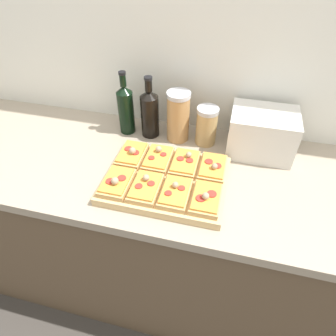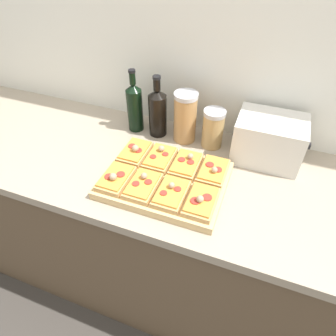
{
  "view_description": "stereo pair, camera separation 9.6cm",
  "coord_description": "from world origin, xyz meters",
  "px_view_note": "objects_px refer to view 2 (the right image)",
  "views": [
    {
      "loc": [
        0.23,
        -0.56,
        1.73
      ],
      "look_at": [
        0.02,
        0.26,
        0.98
      ],
      "focal_mm": 32.0,
      "sensor_mm": 36.0,
      "label": 1
    },
    {
      "loc": [
        0.32,
        -0.53,
        1.73
      ],
      "look_at": [
        0.02,
        0.26,
        0.98
      ],
      "focal_mm": 32.0,
      "sensor_mm": 36.0,
      "label": 2
    }
  ],
  "objects_px": {
    "olive_oil_bottle": "(135,106)",
    "grain_jar_short": "(213,128)",
    "wine_bottle": "(158,112)",
    "grain_jar_tall": "(185,117)",
    "toaster_oven": "(269,140)",
    "cutting_board": "(165,180)"
  },
  "relations": [
    {
      "from": "olive_oil_bottle",
      "to": "toaster_oven",
      "type": "relative_size",
      "value": 1.0
    },
    {
      "from": "grain_jar_tall",
      "to": "toaster_oven",
      "type": "xyz_separation_m",
      "value": [
        0.35,
        -0.01,
        -0.02
      ]
    },
    {
      "from": "olive_oil_bottle",
      "to": "toaster_oven",
      "type": "bearing_deg",
      "value": -0.73
    },
    {
      "from": "olive_oil_bottle",
      "to": "grain_jar_short",
      "type": "xyz_separation_m",
      "value": [
        0.36,
        0.0,
        -0.03
      ]
    },
    {
      "from": "wine_bottle",
      "to": "toaster_oven",
      "type": "xyz_separation_m",
      "value": [
        0.48,
        -0.01,
        -0.02
      ]
    },
    {
      "from": "olive_oil_bottle",
      "to": "grain_jar_short",
      "type": "relative_size",
      "value": 1.68
    },
    {
      "from": "cutting_board",
      "to": "olive_oil_bottle",
      "type": "height_order",
      "value": "olive_oil_bottle"
    },
    {
      "from": "wine_bottle",
      "to": "grain_jar_tall",
      "type": "xyz_separation_m",
      "value": [
        0.13,
        0.0,
        -0.0
      ]
    },
    {
      "from": "wine_bottle",
      "to": "grain_jar_tall",
      "type": "height_order",
      "value": "wine_bottle"
    },
    {
      "from": "grain_jar_tall",
      "to": "toaster_oven",
      "type": "bearing_deg",
      "value": -1.21
    },
    {
      "from": "olive_oil_bottle",
      "to": "grain_jar_short",
      "type": "height_order",
      "value": "olive_oil_bottle"
    },
    {
      "from": "wine_bottle",
      "to": "toaster_oven",
      "type": "height_order",
      "value": "wine_bottle"
    },
    {
      "from": "grain_jar_short",
      "to": "toaster_oven",
      "type": "relative_size",
      "value": 0.6
    },
    {
      "from": "grain_jar_short",
      "to": "toaster_oven",
      "type": "height_order",
      "value": "toaster_oven"
    },
    {
      "from": "grain_jar_short",
      "to": "wine_bottle",
      "type": "bearing_deg",
      "value": -180.0
    },
    {
      "from": "wine_bottle",
      "to": "grain_jar_tall",
      "type": "distance_m",
      "value": 0.13
    },
    {
      "from": "grain_jar_tall",
      "to": "toaster_oven",
      "type": "height_order",
      "value": "grain_jar_tall"
    },
    {
      "from": "wine_bottle",
      "to": "toaster_oven",
      "type": "bearing_deg",
      "value": -0.89
    },
    {
      "from": "cutting_board",
      "to": "toaster_oven",
      "type": "relative_size",
      "value": 1.57
    },
    {
      "from": "grain_jar_tall",
      "to": "grain_jar_short",
      "type": "xyz_separation_m",
      "value": [
        0.13,
        -0.0,
        -0.03
      ]
    },
    {
      "from": "grain_jar_tall",
      "to": "grain_jar_short",
      "type": "height_order",
      "value": "grain_jar_tall"
    },
    {
      "from": "wine_bottle",
      "to": "grain_jar_short",
      "type": "height_order",
      "value": "wine_bottle"
    }
  ]
}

